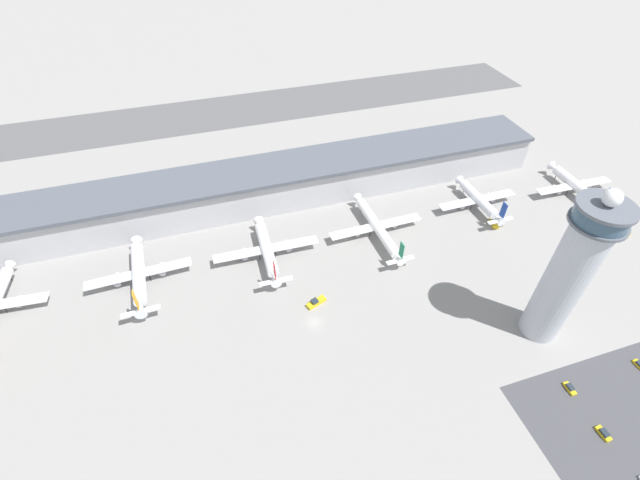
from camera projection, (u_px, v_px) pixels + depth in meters
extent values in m
plane|color=gray|center=(315.00, 323.00, 143.05)|extent=(1000.00, 1000.00, 0.00)
cube|color=#B2B2B7|center=(268.00, 187.00, 186.84)|extent=(250.24, 22.00, 15.67)
cube|color=#4C515B|center=(266.00, 170.00, 180.98)|extent=(250.24, 25.00, 1.60)
cube|color=#515154|center=(236.00, 110.00, 258.19)|extent=(375.37, 44.00, 0.01)
cylinder|color=#ADB2BC|center=(563.00, 283.00, 125.73)|extent=(11.53, 11.53, 45.75)
cylinder|color=#565B66|center=(598.00, 222.00, 109.94)|extent=(14.82, 14.82, 0.80)
cylinder|color=#334C60|center=(602.00, 215.00, 108.25)|extent=(13.64, 13.64, 4.21)
cylinder|color=#565B66|center=(607.00, 207.00, 106.48)|extent=(14.82, 14.82, 1.00)
sphere|color=white|center=(612.00, 198.00, 104.55)|extent=(4.71, 4.71, 4.71)
cone|color=white|center=(9.00, 267.00, 156.12)|extent=(3.90, 3.56, 3.67)
cylinder|color=#A8A8B2|center=(20.00, 301.00, 146.57)|extent=(2.31, 4.17, 2.02)
cylinder|color=black|center=(11.00, 278.00, 156.13)|extent=(0.28, 0.28, 2.39)
cylinder|color=black|center=(6.00, 310.00, 145.41)|extent=(0.28, 0.28, 2.39)
cylinder|color=silver|center=(138.00, 273.00, 153.01)|extent=(5.62, 28.95, 4.48)
cone|color=silver|center=(137.00, 244.00, 164.37)|extent=(4.63, 4.20, 4.48)
cone|color=silver|center=(141.00, 309.00, 141.18)|extent=(4.24, 5.53, 4.03)
cube|color=silver|center=(139.00, 274.00, 153.94)|extent=(37.26, 5.88, 0.44)
cylinder|color=#A8A8B2|center=(117.00, 280.00, 153.62)|extent=(2.66, 5.02, 2.46)
cylinder|color=#A8A8B2|center=(162.00, 269.00, 157.48)|extent=(2.66, 5.02, 2.46)
cube|color=orange|center=(136.00, 300.00, 136.49)|extent=(0.41, 2.81, 7.16)
cube|color=silver|center=(140.00, 311.00, 139.86)|extent=(12.60, 2.50, 0.24)
cylinder|color=black|center=(140.00, 256.00, 164.56)|extent=(0.28, 0.28, 2.66)
cylinder|color=black|center=(150.00, 278.00, 156.05)|extent=(0.28, 0.28, 2.66)
cylinder|color=black|center=(132.00, 282.00, 154.50)|extent=(0.28, 0.28, 2.66)
cylinder|color=white|center=(267.00, 249.00, 162.57)|extent=(4.89, 27.20, 4.28)
cone|color=white|center=(259.00, 223.00, 173.50)|extent=(4.36, 3.95, 4.28)
cone|color=white|center=(275.00, 279.00, 151.18)|extent=(3.97, 5.22, 3.85)
cube|color=white|center=(266.00, 249.00, 163.46)|extent=(40.44, 5.32, 0.44)
cylinder|color=#A8A8B2|center=(244.00, 254.00, 163.32)|extent=(2.46, 4.76, 2.35)
cylinder|color=#A8A8B2|center=(288.00, 246.00, 166.77)|extent=(2.46, 4.76, 2.35)
cube|color=red|center=(275.00, 270.00, 146.69)|extent=(0.36, 2.81, 6.84)
cube|color=white|center=(276.00, 281.00, 149.89)|extent=(12.02, 2.27, 0.24)
cylinder|color=black|center=(262.00, 235.00, 173.62)|extent=(0.28, 0.28, 2.58)
cylinder|color=black|center=(275.00, 254.00, 165.32)|extent=(0.28, 0.28, 2.58)
cylinder|color=black|center=(260.00, 257.00, 164.10)|extent=(0.28, 0.28, 2.58)
cylinder|color=white|center=(377.00, 226.00, 172.58)|extent=(4.90, 34.28, 3.94)
cone|color=white|center=(359.00, 199.00, 185.69)|extent=(4.04, 3.66, 3.94)
cone|color=white|center=(399.00, 258.00, 159.05)|extent=(3.68, 4.83, 3.55)
cube|color=white|center=(376.00, 226.00, 173.52)|extent=(39.41, 5.50, 0.44)
cylinder|color=#A8A8B2|center=(356.00, 231.00, 173.05)|extent=(2.29, 4.40, 2.17)
cylinder|color=#A8A8B2|center=(393.00, 223.00, 177.00)|extent=(2.29, 4.40, 2.17)
cube|color=#14704C|center=(402.00, 250.00, 154.92)|extent=(0.38, 2.81, 6.31)
cube|color=white|center=(400.00, 260.00, 157.85)|extent=(11.10, 2.31, 0.24)
cylinder|color=black|center=(361.00, 209.00, 185.81)|extent=(0.28, 0.28, 2.53)
cylinder|color=black|center=(382.00, 231.00, 175.35)|extent=(0.28, 0.28, 2.53)
cylinder|color=black|center=(370.00, 234.00, 174.03)|extent=(0.28, 0.28, 2.53)
cylinder|color=silver|center=(478.00, 199.00, 185.66)|extent=(4.47, 23.60, 4.13)
cone|color=silver|center=(461.00, 182.00, 195.18)|extent=(4.18, 3.77, 4.13)
cone|color=silver|center=(498.00, 219.00, 175.72)|extent=(3.79, 5.01, 3.72)
cube|color=silver|center=(477.00, 200.00, 186.48)|extent=(36.52, 4.93, 0.44)
cylinder|color=#A8A8B2|center=(460.00, 204.00, 186.27)|extent=(2.34, 4.57, 2.27)
cylinder|color=#A8A8B2|center=(490.00, 197.00, 189.79)|extent=(2.34, 4.57, 2.27)
cube|color=navy|center=(503.00, 210.00, 171.39)|extent=(0.34, 2.80, 6.60)
cube|color=silver|center=(501.00, 220.00, 174.47)|extent=(11.59, 2.17, 0.24)
cylinder|color=black|center=(463.00, 192.00, 195.30)|extent=(0.28, 0.28, 2.53)
cylinder|color=black|center=(483.00, 204.00, 188.36)|extent=(0.28, 0.28, 2.53)
cylinder|color=black|center=(471.00, 207.00, 187.03)|extent=(0.28, 0.28, 2.53)
cylinder|color=white|center=(575.00, 185.00, 193.40)|extent=(5.04, 26.02, 4.28)
cone|color=white|center=(554.00, 167.00, 203.93)|extent=(4.40, 3.98, 4.28)
cone|color=white|center=(600.00, 205.00, 182.42)|extent=(4.00, 5.25, 3.86)
cube|color=white|center=(574.00, 186.00, 194.28)|extent=(37.63, 5.50, 0.44)
cylinder|color=#A8A8B2|center=(557.00, 189.00, 194.29)|extent=(2.49, 4.78, 2.36)
cylinder|color=#A8A8B2|center=(586.00, 184.00, 197.43)|extent=(2.49, 4.78, 2.36)
cube|color=navy|center=(608.00, 196.00, 177.91)|extent=(0.38, 2.81, 6.85)
cube|color=white|center=(603.00, 206.00, 181.12)|extent=(12.05, 2.35, 0.24)
cylinder|color=black|center=(555.00, 177.00, 204.00)|extent=(0.28, 0.28, 2.46)
cylinder|color=black|center=(578.00, 190.00, 196.08)|extent=(0.28, 0.28, 2.46)
cylinder|color=black|center=(567.00, 192.00, 194.89)|extent=(0.28, 0.28, 2.46)
cube|color=black|center=(619.00, 231.00, 177.25)|extent=(3.27, 7.33, 0.12)
cube|color=gold|center=(619.00, 230.00, 176.84)|extent=(3.58, 8.67, 1.33)
cube|color=#232D38|center=(623.00, 229.00, 175.47)|extent=(2.35, 2.81, 1.09)
cube|color=black|center=(316.00, 304.00, 148.99)|extent=(6.42, 4.12, 0.12)
cube|color=gold|center=(316.00, 302.00, 148.57)|extent=(7.53, 4.61, 1.33)
cube|color=#232D38|center=(315.00, 301.00, 147.43)|extent=(2.71, 2.61, 1.09)
cube|color=black|center=(494.00, 224.00, 180.41)|extent=(4.19, 5.94, 0.12)
cube|color=gold|center=(494.00, 223.00, 179.97)|extent=(4.67, 6.94, 1.42)
cube|color=#232D38|center=(495.00, 219.00, 179.57)|extent=(2.68, 2.61, 1.16)
cube|color=black|center=(639.00, 366.00, 131.06)|extent=(1.79, 3.49, 0.12)
cube|color=gold|center=(640.00, 365.00, 130.84)|extent=(1.88, 4.15, 0.74)
cube|color=black|center=(569.00, 389.00, 125.44)|extent=(1.76, 3.53, 0.12)
cube|color=gold|center=(570.00, 389.00, 125.20)|extent=(1.85, 4.19, 0.83)
cube|color=#232D38|center=(570.00, 387.00, 124.76)|extent=(1.58, 2.32, 0.68)
cube|color=black|center=(603.00, 434.00, 115.85)|extent=(1.91, 3.69, 0.12)
cube|color=gold|center=(603.00, 434.00, 115.60)|extent=(2.02, 4.38, 0.87)
cube|color=#232D38|center=(605.00, 433.00, 114.99)|extent=(1.71, 2.44, 0.71)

